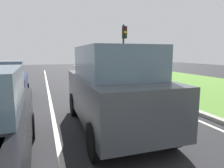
# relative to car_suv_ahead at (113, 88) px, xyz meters

# --- Properties ---
(ground_plane) EXTENTS (60.00, 60.00, 0.00)m
(ground_plane) POSITION_rel_car_suv_ahead_xyz_m (-0.85, 5.25, -1.17)
(ground_plane) COLOR #262628
(lane_line_center) EXTENTS (0.12, 32.00, 0.01)m
(lane_line_center) POSITION_rel_car_suv_ahead_xyz_m (-1.55, 5.25, -1.16)
(lane_line_center) COLOR silver
(lane_line_center) RESTS_ON ground
(lane_line_right_edge) EXTENTS (0.12, 32.00, 0.01)m
(lane_line_right_edge) POSITION_rel_car_suv_ahead_xyz_m (2.75, 5.25, -1.16)
(lane_line_right_edge) COLOR silver
(lane_line_right_edge) RESTS_ON ground
(grass_verge_right) EXTENTS (9.00, 48.00, 0.06)m
(grass_verge_right) POSITION_rel_car_suv_ahead_xyz_m (7.65, 5.25, -1.14)
(grass_verge_right) COLOR #548433
(grass_verge_right) RESTS_ON ground
(curb_right) EXTENTS (0.24, 48.00, 0.12)m
(curb_right) POSITION_rel_car_suv_ahead_xyz_m (3.25, 5.25, -1.11)
(curb_right) COLOR #9E9B93
(curb_right) RESTS_ON ground
(car_suv_ahead) EXTENTS (2.04, 4.54, 2.28)m
(car_suv_ahead) POSITION_rel_car_suv_ahead_xyz_m (0.00, 0.00, 0.00)
(car_suv_ahead) COLOR #474C51
(car_suv_ahead) RESTS_ON ground
(car_hatchback_far) EXTENTS (1.83, 3.75, 1.78)m
(car_hatchback_far) POSITION_rel_car_suv_ahead_xyz_m (-3.32, 4.60, -0.28)
(car_hatchback_far) COLOR navy
(car_hatchback_far) RESTS_ON ground
(traffic_light_near_right) EXTENTS (0.32, 0.50, 4.26)m
(traffic_light_near_right) POSITION_rel_car_suv_ahead_xyz_m (4.18, 9.29, 1.77)
(traffic_light_near_right) COLOR #2D2D2D
(traffic_light_near_right) RESTS_ON ground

